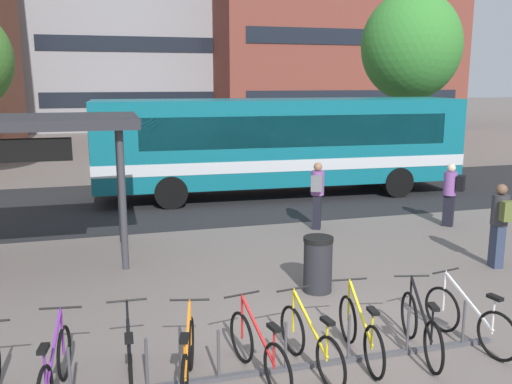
{
  "coord_description": "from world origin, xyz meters",
  "views": [
    {
      "loc": [
        -3.32,
        -7.08,
        3.81
      ],
      "look_at": [
        -0.11,
        4.32,
        1.41
      ],
      "focal_mm": 38.87,
      "sensor_mm": 36.0,
      "label": 1
    }
  ],
  "objects_px": {
    "parked_bicycle_black_2": "(130,361)",
    "parked_bicycle_black_7": "(421,328)",
    "parked_bicycle_yellow_5": "(310,344)",
    "commuter_olive_pack_0": "(500,220)",
    "street_tree_0": "(411,46)",
    "trash_bin": "(318,264)",
    "parked_bicycle_purple_1": "(55,371)",
    "parked_bicycle_yellow_6": "(360,333)",
    "parked_bicycle_red_4": "(259,351)",
    "commuter_black_pack_2": "(451,191)",
    "parked_bicycle_orange_3": "(188,360)",
    "commuter_grey_pack_1": "(317,191)",
    "parked_bicycle_white_8": "(469,320)",
    "city_bus": "(278,143)"
  },
  "relations": [
    {
      "from": "trash_bin",
      "to": "parked_bicycle_yellow_6",
      "type": "bearing_deg",
      "value": -98.64
    },
    {
      "from": "parked_bicycle_orange_3",
      "to": "parked_bicycle_red_4",
      "type": "relative_size",
      "value": 0.99
    },
    {
      "from": "parked_bicycle_orange_3",
      "to": "parked_bicycle_black_7",
      "type": "distance_m",
      "value": 3.29
    },
    {
      "from": "parked_bicycle_yellow_5",
      "to": "parked_bicycle_yellow_6",
      "type": "relative_size",
      "value": 1.0
    },
    {
      "from": "parked_bicycle_white_8",
      "to": "parked_bicycle_yellow_6",
      "type": "bearing_deg",
      "value": 76.59
    },
    {
      "from": "city_bus",
      "to": "parked_bicycle_red_4",
      "type": "height_order",
      "value": "city_bus"
    },
    {
      "from": "city_bus",
      "to": "parked_bicycle_black_2",
      "type": "bearing_deg",
      "value": 65.9
    },
    {
      "from": "parked_bicycle_black_2",
      "to": "parked_bicycle_yellow_5",
      "type": "height_order",
      "value": "same"
    },
    {
      "from": "parked_bicycle_black_7",
      "to": "trash_bin",
      "type": "relative_size",
      "value": 1.64
    },
    {
      "from": "parked_bicycle_white_8",
      "to": "trash_bin",
      "type": "bearing_deg",
      "value": 15.72
    },
    {
      "from": "parked_bicycle_orange_3",
      "to": "parked_bicycle_yellow_5",
      "type": "height_order",
      "value": "same"
    },
    {
      "from": "parked_bicycle_black_2",
      "to": "parked_bicycle_yellow_5",
      "type": "xyz_separation_m",
      "value": [
        2.33,
        -0.19,
        0.0
      ]
    },
    {
      "from": "parked_bicycle_black_2",
      "to": "commuter_olive_pack_0",
      "type": "height_order",
      "value": "commuter_olive_pack_0"
    },
    {
      "from": "parked_bicycle_orange_3",
      "to": "commuter_olive_pack_0",
      "type": "xyz_separation_m",
      "value": [
        6.84,
        2.83,
        0.63
      ]
    },
    {
      "from": "parked_bicycle_black_2",
      "to": "commuter_black_pack_2",
      "type": "bearing_deg",
      "value": -54.44
    },
    {
      "from": "parked_bicycle_yellow_5",
      "to": "trash_bin",
      "type": "height_order",
      "value": "trash_bin"
    },
    {
      "from": "parked_bicycle_black_2",
      "to": "parked_bicycle_black_7",
      "type": "bearing_deg",
      "value": -90.94
    },
    {
      "from": "parked_bicycle_orange_3",
      "to": "commuter_grey_pack_1",
      "type": "xyz_separation_m",
      "value": [
        4.4,
        6.66,
        0.63
      ]
    },
    {
      "from": "parked_bicycle_yellow_5",
      "to": "commuter_olive_pack_0",
      "type": "bearing_deg",
      "value": -69.72
    },
    {
      "from": "parked_bicycle_purple_1",
      "to": "parked_bicycle_orange_3",
      "type": "xyz_separation_m",
      "value": [
        1.58,
        -0.18,
        0.0
      ]
    },
    {
      "from": "commuter_olive_pack_0",
      "to": "trash_bin",
      "type": "distance_m",
      "value": 4.09
    },
    {
      "from": "parked_bicycle_yellow_5",
      "to": "trash_bin",
      "type": "distance_m",
      "value": 2.88
    },
    {
      "from": "parked_bicycle_purple_1",
      "to": "commuter_olive_pack_0",
      "type": "xyz_separation_m",
      "value": [
        8.42,
        2.65,
        0.63
      ]
    },
    {
      "from": "trash_bin",
      "to": "parked_bicycle_yellow_5",
      "type": "bearing_deg",
      "value": -113.88
    },
    {
      "from": "city_bus",
      "to": "parked_bicycle_red_4",
      "type": "distance_m",
      "value": 11.77
    },
    {
      "from": "parked_bicycle_black_2",
      "to": "parked_bicycle_yellow_6",
      "type": "xyz_separation_m",
      "value": [
        3.11,
        -0.07,
        0.0
      ]
    },
    {
      "from": "parked_bicycle_purple_1",
      "to": "parked_bicycle_yellow_6",
      "type": "xyz_separation_m",
      "value": [
        3.99,
        -0.06,
        0.0
      ]
    },
    {
      "from": "city_bus",
      "to": "parked_bicycle_black_7",
      "type": "relative_size",
      "value": 7.18
    },
    {
      "from": "parked_bicycle_yellow_6",
      "to": "street_tree_0",
      "type": "height_order",
      "value": "street_tree_0"
    },
    {
      "from": "city_bus",
      "to": "commuter_black_pack_2",
      "type": "distance_m",
      "value": 5.99
    },
    {
      "from": "city_bus",
      "to": "parked_bicycle_purple_1",
      "type": "bearing_deg",
      "value": 62.34
    },
    {
      "from": "parked_bicycle_black_2",
      "to": "parked_bicycle_yellow_6",
      "type": "bearing_deg",
      "value": -89.74
    },
    {
      "from": "parked_bicycle_orange_3",
      "to": "parked_bicycle_white_8",
      "type": "height_order",
      "value": "same"
    },
    {
      "from": "parked_bicycle_black_7",
      "to": "parked_bicycle_white_8",
      "type": "bearing_deg",
      "value": -73.29
    },
    {
      "from": "city_bus",
      "to": "parked_bicycle_black_7",
      "type": "bearing_deg",
      "value": 85.04
    },
    {
      "from": "parked_bicycle_orange_3",
      "to": "commuter_grey_pack_1",
      "type": "bearing_deg",
      "value": -20.25
    },
    {
      "from": "street_tree_0",
      "to": "parked_bicycle_black_2",
      "type": "bearing_deg",
      "value": -129.81
    },
    {
      "from": "commuter_black_pack_2",
      "to": "street_tree_0",
      "type": "relative_size",
      "value": 0.22
    },
    {
      "from": "commuter_grey_pack_1",
      "to": "street_tree_0",
      "type": "relative_size",
      "value": 0.23
    },
    {
      "from": "parked_bicycle_black_2",
      "to": "parked_bicycle_black_7",
      "type": "relative_size",
      "value": 1.02
    },
    {
      "from": "commuter_black_pack_2",
      "to": "city_bus",
      "type": "bearing_deg",
      "value": -11.39
    },
    {
      "from": "parked_bicycle_red_4",
      "to": "commuter_black_pack_2",
      "type": "xyz_separation_m",
      "value": [
        6.98,
        6.0,
        0.58
      ]
    },
    {
      "from": "parked_bicycle_black_2",
      "to": "parked_bicycle_orange_3",
      "type": "height_order",
      "value": "same"
    },
    {
      "from": "parked_bicycle_yellow_5",
      "to": "commuter_black_pack_2",
      "type": "relative_size",
      "value": 1.02
    },
    {
      "from": "parked_bicycle_orange_3",
      "to": "parked_bicycle_black_2",
      "type": "bearing_deg",
      "value": 88.24
    },
    {
      "from": "parked_bicycle_yellow_5",
      "to": "street_tree_0",
      "type": "height_order",
      "value": "street_tree_0"
    },
    {
      "from": "city_bus",
      "to": "commuter_black_pack_2",
      "type": "relative_size",
      "value": 7.24
    },
    {
      "from": "parked_bicycle_black_2",
      "to": "parked_bicycle_yellow_5",
      "type": "relative_size",
      "value": 1.01
    },
    {
      "from": "parked_bicycle_orange_3",
      "to": "commuter_black_pack_2",
      "type": "height_order",
      "value": "commuter_black_pack_2"
    },
    {
      "from": "parked_bicycle_red_4",
      "to": "commuter_grey_pack_1",
      "type": "relative_size",
      "value": 0.97
    }
  ]
}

